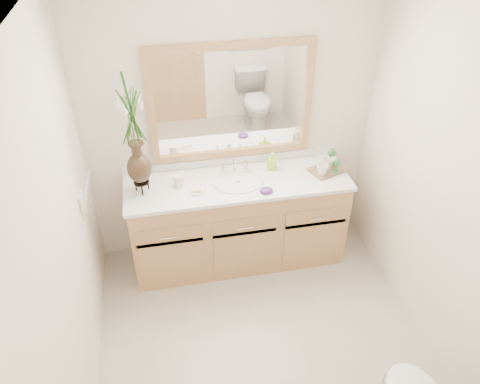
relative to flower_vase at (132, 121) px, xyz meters
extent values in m
plane|color=#BEB3A2|center=(0.77, -1.02, -1.45)|extent=(2.60, 2.60, 0.00)
cube|color=white|center=(0.77, -1.02, 0.95)|extent=(2.40, 2.60, 0.02)
cube|color=white|center=(0.77, 0.28, -0.25)|extent=(2.40, 0.02, 2.40)
cube|color=white|center=(-0.43, -1.02, -0.25)|extent=(0.02, 2.60, 2.40)
cube|color=white|center=(1.97, -1.02, -0.25)|extent=(0.02, 2.60, 2.40)
cube|color=tan|center=(0.77, -0.01, -1.05)|extent=(1.80, 0.55, 0.80)
cube|color=white|center=(0.77, -0.01, -0.63)|extent=(1.84, 0.57, 0.03)
ellipsoid|color=white|center=(0.77, -0.03, -0.67)|extent=(0.38, 0.30, 0.12)
cylinder|color=silver|center=(0.77, 0.15, -0.56)|extent=(0.02, 0.02, 0.11)
cylinder|color=silver|center=(0.67, 0.15, -0.58)|extent=(0.02, 0.02, 0.08)
cylinder|color=silver|center=(0.87, 0.15, -0.58)|extent=(0.02, 0.02, 0.08)
cube|color=white|center=(0.77, 0.26, -0.04)|extent=(1.20, 0.01, 0.85)
cube|color=tan|center=(0.77, 0.25, 0.41)|extent=(1.32, 0.04, 0.06)
cube|color=tan|center=(0.77, 0.25, -0.50)|extent=(1.32, 0.04, 0.06)
cube|color=tan|center=(0.14, 0.25, -0.04)|extent=(0.06, 0.04, 0.85)
cube|color=tan|center=(1.40, 0.25, -0.04)|extent=(0.06, 0.04, 0.85)
cube|color=white|center=(-0.42, -0.26, -0.47)|extent=(0.02, 0.12, 0.12)
cylinder|color=black|center=(0.00, 0.00, -0.53)|extent=(0.12, 0.12, 0.01)
ellipsoid|color=black|center=(0.00, 0.00, -0.40)|extent=(0.19, 0.19, 0.24)
cylinder|color=black|center=(0.00, 0.00, -0.25)|extent=(0.08, 0.08, 0.11)
cylinder|color=#4C7A33|center=(0.00, 0.00, 0.04)|extent=(0.07, 0.07, 0.44)
cylinder|color=#EEE5CF|center=(0.29, 0.02, -0.57)|extent=(0.08, 0.08, 0.10)
cylinder|color=#EEE5CF|center=(0.42, -0.10, -0.61)|extent=(0.11, 0.11, 0.01)
cube|color=beige|center=(0.42, -0.10, -0.60)|extent=(0.07, 0.05, 0.02)
imported|color=#A0E736|center=(1.09, 0.12, -0.55)|extent=(0.09, 0.09, 0.14)
ellipsoid|color=#552673|center=(0.96, -0.20, -0.60)|extent=(0.13, 0.12, 0.04)
cube|color=brown|center=(1.54, 0.00, -0.61)|extent=(0.35, 0.29, 0.02)
imported|color=#EEE5CF|center=(1.46, -0.07, -0.56)|extent=(0.10, 0.09, 0.10)
imported|color=#EEE5CF|center=(1.54, 0.02, -0.55)|extent=(0.14, 0.14, 0.10)
cylinder|color=#267431|center=(1.59, -0.06, -0.60)|extent=(0.06, 0.06, 0.01)
cylinder|color=#267431|center=(1.59, -0.06, -0.56)|extent=(0.01, 0.01, 0.08)
ellipsoid|color=#267431|center=(1.59, -0.06, -0.51)|extent=(0.06, 0.06, 0.07)
cylinder|color=#267431|center=(1.59, 0.07, -0.60)|extent=(0.06, 0.06, 0.01)
cylinder|color=#267431|center=(1.59, 0.07, -0.55)|extent=(0.01, 0.01, 0.09)
ellipsoid|color=#267431|center=(1.59, 0.07, -0.49)|extent=(0.07, 0.07, 0.08)
camera|label=1|loc=(0.17, -3.10, 1.53)|focal=35.00mm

